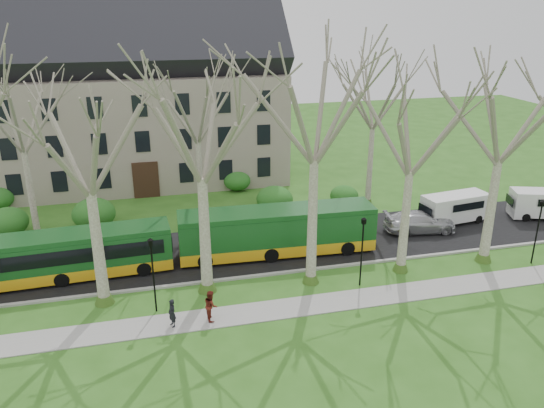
{
  "coord_description": "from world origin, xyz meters",
  "views": [
    {
      "loc": [
        -5.87,
        -27.02,
        15.8
      ],
      "look_at": [
        1.55,
        3.0,
        4.16
      ],
      "focal_mm": 35.0,
      "sensor_mm": 36.0,
      "label": 1
    }
  ],
  "objects_px": {
    "pedestrian_b": "(211,305)",
    "pedestrian_a": "(172,313)",
    "sedan": "(420,222)",
    "van_a": "(455,209)",
    "bus_follow": "(277,231)",
    "bus_lead": "(71,255)"
  },
  "relations": [
    {
      "from": "pedestrian_b",
      "to": "bus_follow",
      "type": "bearing_deg",
      "value": -40.52
    },
    {
      "from": "sedan",
      "to": "pedestrian_a",
      "type": "distance_m",
      "value": 20.3
    },
    {
      "from": "bus_follow",
      "to": "pedestrian_a",
      "type": "height_order",
      "value": "bus_follow"
    },
    {
      "from": "van_a",
      "to": "pedestrian_b",
      "type": "xyz_separation_m",
      "value": [
        -19.96,
        -8.94,
        -0.28
      ]
    },
    {
      "from": "van_a",
      "to": "pedestrian_b",
      "type": "height_order",
      "value": "van_a"
    },
    {
      "from": "bus_follow",
      "to": "pedestrian_a",
      "type": "distance_m",
      "value": 10.37
    },
    {
      "from": "sedan",
      "to": "van_a",
      "type": "relative_size",
      "value": 1.02
    },
    {
      "from": "bus_follow",
      "to": "sedan",
      "type": "bearing_deg",
      "value": 7.5
    },
    {
      "from": "van_a",
      "to": "pedestrian_a",
      "type": "distance_m",
      "value": 23.82
    },
    {
      "from": "pedestrian_b",
      "to": "pedestrian_a",
      "type": "bearing_deg",
      "value": 91.27
    },
    {
      "from": "bus_lead",
      "to": "pedestrian_a",
      "type": "xyz_separation_m",
      "value": [
        5.56,
        -6.94,
        -0.72
      ]
    },
    {
      "from": "pedestrian_a",
      "to": "pedestrian_b",
      "type": "relative_size",
      "value": 0.91
    },
    {
      "from": "sedan",
      "to": "pedestrian_b",
      "type": "xyz_separation_m",
      "value": [
        -16.56,
        -7.98,
        0.09
      ]
    },
    {
      "from": "bus_lead",
      "to": "van_a",
      "type": "distance_m",
      "value": 27.65
    },
    {
      "from": "sedan",
      "to": "pedestrian_a",
      "type": "xyz_separation_m",
      "value": [
        -18.61,
        -8.13,
        0.01
      ]
    },
    {
      "from": "sedan",
      "to": "pedestrian_a",
      "type": "relative_size",
      "value": 3.41
    },
    {
      "from": "bus_lead",
      "to": "pedestrian_a",
      "type": "relative_size",
      "value": 7.75
    },
    {
      "from": "bus_follow",
      "to": "pedestrian_b",
      "type": "xyz_separation_m",
      "value": [
        -5.42,
        -7.0,
        -0.78
      ]
    },
    {
      "from": "bus_lead",
      "to": "pedestrian_b",
      "type": "height_order",
      "value": "bus_lead"
    },
    {
      "from": "van_a",
      "to": "pedestrian_a",
      "type": "bearing_deg",
      "value": -165.01
    },
    {
      "from": "sedan",
      "to": "pedestrian_b",
      "type": "height_order",
      "value": "pedestrian_b"
    },
    {
      "from": "bus_lead",
      "to": "pedestrian_b",
      "type": "relative_size",
      "value": 7.02
    }
  ]
}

